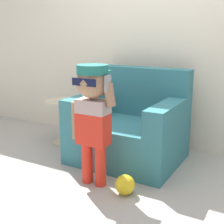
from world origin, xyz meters
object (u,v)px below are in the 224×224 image
(armchair, at_px, (130,128))
(side_table, at_px, (62,118))
(toy_ball, at_px, (125,185))
(person_child, at_px, (93,107))

(armchair, xyz_separation_m, side_table, (-0.89, 0.02, -0.01))
(toy_ball, bearing_deg, side_table, 148.86)
(armchair, relative_size, toy_ball, 6.40)
(armchair, distance_m, person_child, 0.76)
(side_table, bearing_deg, person_child, -38.23)
(person_child, relative_size, toy_ball, 6.29)
(side_table, distance_m, toy_ball, 1.42)
(armchair, relative_size, person_child, 1.02)
(armchair, bearing_deg, person_child, -91.59)
(person_child, bearing_deg, side_table, 141.77)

